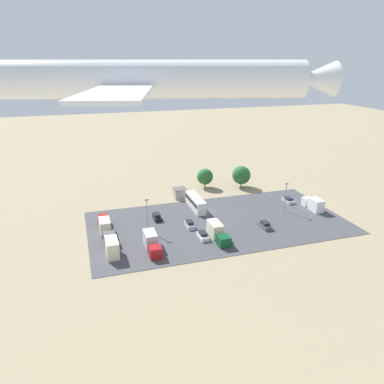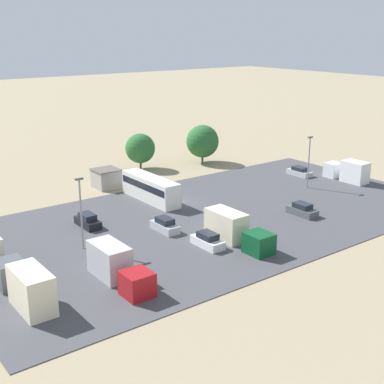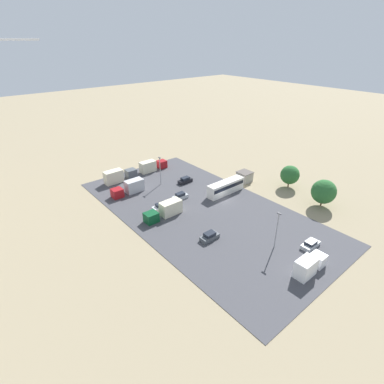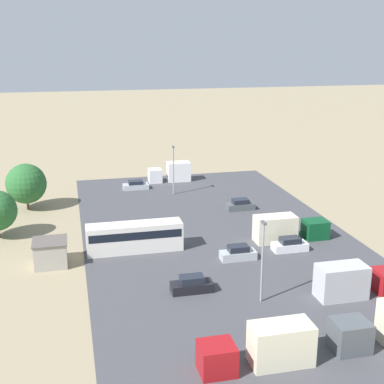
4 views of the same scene
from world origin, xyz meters
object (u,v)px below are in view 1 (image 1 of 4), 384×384
at_px(bus, 196,202).
at_px(parked_truck_4, 152,243).
at_px(parked_truck_1, 314,204).
at_px(parked_car_0, 288,200).
at_px(parked_car_2, 190,224).
at_px(parked_truck_2, 217,232).
at_px(parked_car_3, 157,217).
at_px(parked_truck_0, 111,245).
at_px(parked_truck_3, 104,224).
at_px(airplane, 143,80).
at_px(parked_car_1, 265,225).
at_px(parked_car_4, 203,236).
at_px(shed_building, 180,193).

xyz_separation_m(bus, parked_truck_4, (16.07, 19.10, -0.30)).
height_order(parked_truck_1, parked_truck_4, parked_truck_1).
bearing_deg(parked_car_0, parked_car_2, -166.75).
bearing_deg(parked_car_0, parked_truck_2, -151.23).
bearing_deg(parked_car_2, parked_car_3, -46.19).
xyz_separation_m(parked_truck_0, parked_truck_3, (0.46, -11.34, -0.15)).
relative_size(parked_truck_4, airplane, 0.22).
bearing_deg(parked_truck_0, parked_car_0, 15.75).
distance_m(bus, parked_car_1, 20.80).
distance_m(parked_car_3, parked_car_4, 15.56).
distance_m(shed_building, parked_truck_0, 35.48).
xyz_separation_m(parked_car_0, parked_car_4, (30.52, 14.13, 0.07)).
height_order(parked_car_1, parked_truck_0, parked_truck_0).
xyz_separation_m(parked_truck_0, airplane, (-2.44, 31.41, 34.88)).
height_order(bus, parked_car_4, bus).
distance_m(shed_building, parked_truck_2, 28.00).
bearing_deg(parked_car_1, parked_car_2, 161.08).
bearing_deg(parked_car_4, parked_truck_1, 12.16).
distance_m(parked_car_3, parked_truck_4, 15.65).
bearing_deg(parked_truck_4, parked_car_2, -143.44).
relative_size(parked_truck_1, parked_truck_3, 0.82).
xyz_separation_m(bus, airplane, (21.98, 49.29, 34.71)).
xyz_separation_m(parked_car_2, parked_car_4, (-1.10, 6.69, -0.02)).
xyz_separation_m(parked_car_2, parked_truck_3, (19.78, -4.42, 0.81)).
bearing_deg(parked_truck_3, parked_car_1, -15.59).
distance_m(parked_car_0, parked_car_2, 32.48).
relative_size(bus, parked_truck_4, 1.27).
relative_size(parked_car_2, parked_car_4, 0.98).
distance_m(parked_truck_0, parked_truck_3, 11.35).
relative_size(parked_car_3, parked_truck_1, 0.57).
bearing_deg(parked_truck_3, parked_truck_0, -87.70).
xyz_separation_m(shed_building, parked_car_3, (9.87, 13.55, -0.67)).
bearing_deg(shed_building, parked_truck_3, 34.71).
bearing_deg(parked_truck_3, parked_truck_4, -55.00).
xyz_separation_m(parked_truck_3, airplane, (-2.89, 42.75, 35.02)).
xyz_separation_m(parked_truck_3, parked_truck_4, (-8.80, 12.56, 0.00)).
relative_size(bus, parked_truck_0, 1.18).
bearing_deg(parked_car_1, airplane, -136.45).
distance_m(parked_car_1, parked_truck_1, 19.14).
distance_m(shed_building, parked_car_1, 29.78).
bearing_deg(parked_truck_1, airplane, -143.18).
bearing_deg(airplane, parked_car_3, -177.94).
bearing_deg(parked_truck_0, bus, 36.21).
distance_m(parked_truck_3, airplane, 55.34).
distance_m(parked_car_1, airplane, 59.17).
bearing_deg(parked_car_4, parked_truck_0, -179.35).
height_order(parked_car_4, parked_truck_0, parked_truck_0).
height_order(parked_car_0, parked_truck_2, parked_truck_2).
distance_m(parked_truck_1, parked_truck_2, 32.01).
relative_size(parked_truck_2, parked_truck_3, 1.05).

